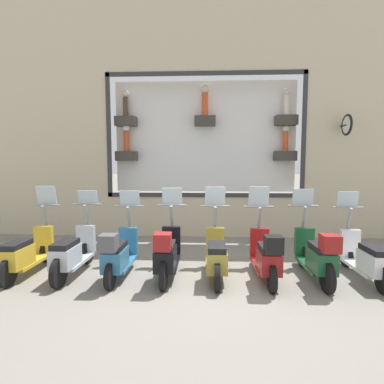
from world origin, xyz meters
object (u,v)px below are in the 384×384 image
(scooter_white_0, at_px, (366,259))
(scooter_green_1, at_px, (317,256))
(scooter_silver_6, at_px, (72,253))
(scooter_teal_5, at_px, (119,254))
(scooter_olive_3, at_px, (216,256))
(scooter_yellow_7, at_px, (26,253))
(scooter_black_4, at_px, (167,254))
(scooter_red_2, at_px, (266,256))

(scooter_white_0, relative_size, scooter_green_1, 0.99)
(scooter_white_0, bearing_deg, scooter_silver_6, 89.94)
(scooter_green_1, height_order, scooter_teal_5, scooter_green_1)
(scooter_olive_3, xyz_separation_m, scooter_silver_6, (0.00, 2.71, 0.01))
(scooter_yellow_7, bearing_deg, scooter_black_4, -91.26)
(scooter_olive_3, bearing_deg, scooter_teal_5, 92.20)
(scooter_green_1, height_order, scooter_olive_3, scooter_olive_3)
(scooter_white_0, height_order, scooter_yellow_7, scooter_yellow_7)
(scooter_white_0, height_order, scooter_green_1, scooter_green_1)
(scooter_white_0, xyz_separation_m, scooter_black_4, (-0.06, 3.61, 0.06))
(scooter_silver_6, bearing_deg, scooter_green_1, -90.75)
(scooter_black_4, xyz_separation_m, scooter_yellow_7, (0.06, 2.71, -0.05))
(scooter_red_2, height_order, scooter_olive_3, scooter_red_2)
(scooter_black_4, bearing_deg, scooter_teal_5, 90.62)
(scooter_white_0, bearing_deg, scooter_black_4, 90.87)
(scooter_red_2, bearing_deg, scooter_yellow_7, 89.18)
(scooter_red_2, relative_size, scooter_silver_6, 0.99)
(scooter_green_1, bearing_deg, scooter_olive_3, 88.14)
(scooter_green_1, distance_m, scooter_teal_5, 3.61)
(scooter_olive_3, bearing_deg, scooter_red_2, -94.12)
(scooter_white_0, distance_m, scooter_teal_5, 4.52)
(scooter_green_1, bearing_deg, scooter_teal_5, 90.17)
(scooter_green_1, distance_m, scooter_yellow_7, 5.42)
(scooter_olive_3, relative_size, scooter_yellow_7, 1.00)
(scooter_silver_6, distance_m, scooter_yellow_7, 0.90)
(scooter_green_1, xyz_separation_m, scooter_silver_6, (0.06, 4.52, -0.04))
(scooter_olive_3, distance_m, scooter_teal_5, 1.81)
(scooter_red_2, bearing_deg, scooter_white_0, -88.08)
(scooter_green_1, xyz_separation_m, scooter_yellow_7, (0.06, 5.42, -0.05))
(scooter_white_0, distance_m, scooter_olive_3, 2.71)
(scooter_white_0, bearing_deg, scooter_yellow_7, 89.96)
(scooter_yellow_7, bearing_deg, scooter_olive_3, -90.00)
(scooter_white_0, distance_m, scooter_green_1, 0.91)
(scooter_black_4, distance_m, scooter_silver_6, 1.81)
(scooter_red_2, height_order, scooter_silver_6, scooter_red_2)
(scooter_green_1, xyz_separation_m, scooter_red_2, (-0.01, 0.90, -0.01))
(scooter_olive_3, distance_m, scooter_black_4, 0.91)
(scooter_olive_3, bearing_deg, scooter_silver_6, 89.98)
(scooter_red_2, relative_size, scooter_yellow_7, 1.00)
(scooter_green_1, relative_size, scooter_black_4, 1.00)
(scooter_white_0, xyz_separation_m, scooter_olive_3, (0.00, 2.71, 0.01))
(scooter_white_0, height_order, scooter_black_4, scooter_black_4)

